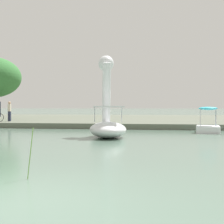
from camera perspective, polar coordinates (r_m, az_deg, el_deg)
ground_plane at (r=6.18m, az=-16.73°, el=-14.15°), size 566.62×566.62×0.00m
shore_bank_far at (r=36.55m, az=5.14°, el=-1.29°), size 121.93×26.09×0.39m
swan_boat at (r=17.72m, az=-0.77°, el=-0.88°), size 2.63×3.80×4.45m
pedal_boat_cyan at (r=21.67m, az=15.91°, el=-2.26°), size 1.61×2.41×1.59m
person_on_path at (r=29.00m, az=-16.94°, el=0.20°), size 0.23×0.23×1.64m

